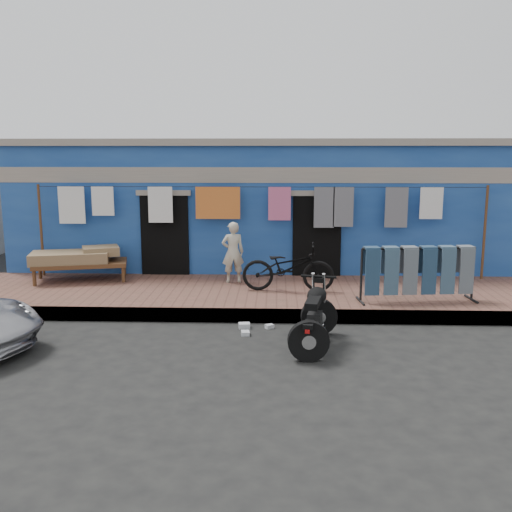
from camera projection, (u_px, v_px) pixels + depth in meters
The scene contains 13 objects.
ground at pixel (251, 351), 8.88m from camera, with size 80.00×80.00×0.00m, color black.
sidewalk at pixel (258, 296), 11.81m from camera, with size 28.00×3.00×0.25m, color brown.
curb at pixel (255, 316), 10.38m from camera, with size 28.00×0.10×0.25m, color gray.
building at pixel (263, 204), 15.45m from camera, with size 12.20×5.20×3.36m.
clothesline at pixel (252, 209), 12.74m from camera, with size 10.06×0.06×2.10m.
seated_person at pixel (233, 252), 12.37m from camera, with size 0.48×0.32×1.34m, color beige.
bicycle at pixel (288, 262), 11.62m from camera, with size 0.66×1.86×1.20m, color black.
motorcycle at pixel (314, 314), 9.00m from camera, with size 0.89×1.73×1.07m, color black, non-canonical shape.
charpoy at pixel (81, 265), 12.63m from camera, with size 2.27×1.45×0.70m, color brown, non-canonical shape.
jeans_rack at pixel (418, 273), 10.82m from camera, with size 2.32×0.69×1.10m, color black, non-canonical shape.
litter_a at pixel (244, 326), 10.06m from camera, with size 0.20×0.16×0.09m, color silver.
litter_b at pixel (269, 326), 10.05m from camera, with size 0.14×0.10×0.07m, color silver.
litter_c at pixel (245, 333), 9.67m from camera, with size 0.17×0.14×0.07m, color silver.
Camera 1 is at (0.39, -8.46, 3.07)m, focal length 40.00 mm.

